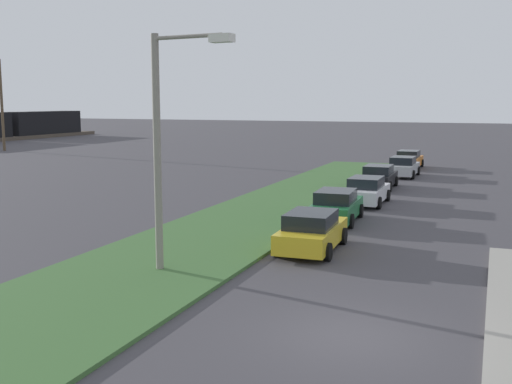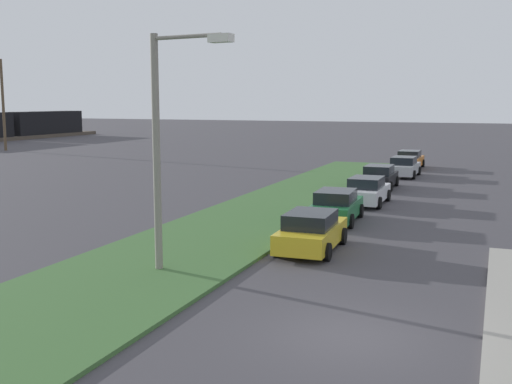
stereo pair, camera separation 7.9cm
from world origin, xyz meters
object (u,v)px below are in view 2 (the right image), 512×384
at_px(parked_car_orange, 410,160).
at_px(streetlight, 165,136).
at_px(distant_utility_pole, 3,105).
at_px(parked_car_black, 379,177).
at_px(parked_car_yellow, 311,232).
at_px(parked_car_silver, 404,167).
at_px(parked_car_green, 336,206).
at_px(parked_car_white, 367,191).

height_order(parked_car_orange, streetlight, streetlight).
bearing_deg(distant_utility_pole, parked_car_black, -108.59).
bearing_deg(parked_car_orange, parked_car_yellow, -178.47).
xyz_separation_m(parked_car_yellow, parked_car_silver, (24.10, 0.08, 0.00)).
height_order(parked_car_silver, parked_car_orange, same).
bearing_deg(streetlight, parked_car_yellow, -36.35).
xyz_separation_m(parked_car_silver, streetlight, (-28.71, 3.31, 3.67)).
bearing_deg(parked_car_black, parked_car_silver, -5.62).
distance_m(parked_car_black, streetlight, 22.43).
height_order(parked_car_black, streetlight, streetlight).
height_order(parked_car_yellow, parked_car_green, same).
distance_m(parked_car_black, distant_utility_pole, 46.78).
distance_m(parked_car_yellow, parked_car_green, 5.73).
height_order(parked_car_white, distant_utility_pole, distant_utility_pole).
xyz_separation_m(parked_car_white, parked_car_silver, (13.08, -0.09, 0.00)).
height_order(parked_car_green, parked_car_black, same).
bearing_deg(parked_car_yellow, streetlight, 141.63).
relative_size(parked_car_yellow, streetlight, 0.58).
relative_size(parked_car_orange, streetlight, 0.58).
bearing_deg(streetlight, parked_car_silver, -6.58).
distance_m(parked_car_green, parked_car_white, 5.32).
bearing_deg(parked_car_green, parked_car_orange, -3.10).
bearing_deg(parked_car_yellow, distant_utility_pole, 52.28).
xyz_separation_m(streetlight, distant_utility_pole, (36.81, 41.42, 0.61)).
relative_size(parked_car_yellow, distant_utility_pole, 0.44).
distance_m(parked_car_yellow, parked_car_white, 11.02).
xyz_separation_m(parked_car_green, parked_car_black, (11.64, 0.16, 0.00)).
height_order(parked_car_black, distant_utility_pole, distant_utility_pole).
bearing_deg(parked_car_white, parked_car_yellow, -179.04).
xyz_separation_m(parked_car_white, streetlight, (-15.63, 3.22, 3.67)).
xyz_separation_m(parked_car_black, parked_car_silver, (6.75, -0.57, 0.00)).
xyz_separation_m(parked_car_yellow, parked_car_orange, (30.00, 0.46, 0.00)).
bearing_deg(parked_car_green, distant_utility_pole, 56.12).
distance_m(parked_car_green, parked_car_silver, 18.40).
bearing_deg(parked_car_orange, streetlight, 175.81).
bearing_deg(parked_car_orange, parked_car_white, -178.47).
bearing_deg(distant_utility_pole, parked_car_yellow, -125.70).
distance_m(parked_car_yellow, parked_car_silver, 24.10).
bearing_deg(parked_car_white, parked_car_silver, -0.29).
distance_m(parked_car_silver, streetlight, 29.13).
height_order(parked_car_green, distant_utility_pole, distant_utility_pole).
xyz_separation_m(parked_car_yellow, parked_car_green, (5.71, 0.50, 0.00)).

